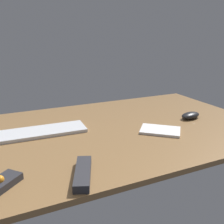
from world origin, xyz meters
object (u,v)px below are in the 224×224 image
Objects in this scene: computer_mouse at (190,115)px; notepad at (160,130)px; keyboard at (32,133)px; tv_remote at (83,173)px.

computer_mouse is 0.67× the size of notepad.
computer_mouse is (74.64, -11.37, 0.86)cm from keyboard.
computer_mouse reaches higher than keyboard.
keyboard is 41.01cm from tv_remote.
notepad is (50.88, -19.61, -0.18)cm from keyboard.
tv_remote reaches higher than keyboard.
computer_mouse is at bearing 19.13° from notepad.
tv_remote is (-65.59, -28.62, -0.29)cm from computer_mouse.
keyboard reaches higher than notepad.
notepad is at bearing -18.65° from keyboard.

